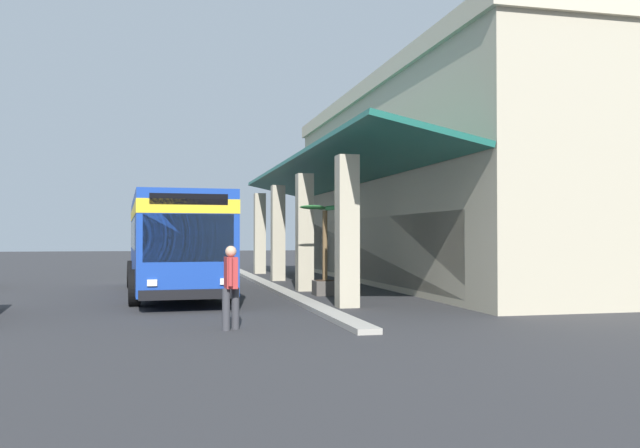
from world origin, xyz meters
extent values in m
plane|color=#2D2D30|center=(0.00, 8.00, 0.00)|extent=(120.00, 120.00, 0.00)
cube|color=#9E998E|center=(2.64, 3.83, 0.06)|extent=(26.62, 0.50, 0.12)
cube|color=#B2A88E|center=(2.64, 13.53, 3.69)|extent=(22.18, 11.71, 7.37)
cube|color=#C0B59A|center=(2.64, 13.53, 7.67)|extent=(22.48, 12.01, 0.60)
cube|color=#B2A88E|center=(-5.68, 4.74, 2.03)|extent=(0.55, 0.55, 4.06)
cube|color=#B2A88E|center=(-0.13, 4.74, 2.03)|extent=(0.55, 0.55, 4.06)
cube|color=#B2A88E|center=(5.41, 4.74, 2.03)|extent=(0.55, 0.55, 4.06)
cube|color=#B2A88E|center=(10.96, 4.74, 2.03)|extent=(0.55, 0.55, 4.06)
cube|color=#19594C|center=(2.64, 6.07, 4.41)|extent=(22.18, 3.16, 0.82)
cube|color=#19232D|center=(2.64, 7.71, 1.40)|extent=(18.63, 0.08, 2.40)
cube|color=#193D9E|center=(5.70, 0.29, 1.73)|extent=(11.12, 3.14, 2.75)
cube|color=yellow|center=(5.70, 0.29, 2.65)|extent=(11.14, 3.16, 0.36)
cube|color=#19232D|center=(5.40, 0.28, 1.95)|extent=(9.37, 3.08, 0.90)
cube|color=#19232D|center=(11.16, 0.59, 1.85)|extent=(0.18, 2.24, 1.20)
cube|color=black|center=(11.17, 0.59, 2.82)|extent=(0.16, 1.94, 0.28)
cube|color=black|center=(11.29, 0.60, 0.45)|extent=(0.33, 2.46, 0.24)
cube|color=silver|center=(11.16, 1.48, 0.75)|extent=(0.07, 0.24, 0.16)
cube|color=silver|center=(11.26, -0.30, 0.75)|extent=(0.07, 0.24, 0.16)
cube|color=silver|center=(4.20, 0.21, 3.22)|extent=(2.49, 1.91, 0.24)
cylinder|color=black|center=(9.26, 1.76, 0.50)|extent=(1.00, 0.30, 1.00)
cylinder|color=black|center=(9.39, -0.78, 0.50)|extent=(1.00, 0.30, 1.00)
cylinder|color=black|center=(2.56, 1.40, 0.50)|extent=(1.00, 0.30, 1.00)
cylinder|color=black|center=(2.69, -1.15, 0.50)|extent=(1.00, 0.30, 1.00)
cylinder|color=#38383D|center=(14.69, 1.19, 0.42)|extent=(0.16, 0.16, 0.84)
cylinder|color=#38383D|center=(14.51, 1.40, 0.42)|extent=(0.16, 0.16, 0.84)
cube|color=#B23333|center=(14.60, 1.30, 1.16)|extent=(0.50, 0.24, 0.63)
sphere|color=tan|center=(14.60, 1.30, 1.59)|extent=(0.23, 0.23, 0.23)
cylinder|color=#B23333|center=(14.90, 1.26, 1.19)|extent=(0.09, 0.09, 0.57)
cylinder|color=#B23333|center=(14.30, 1.33, 1.19)|extent=(0.09, 0.09, 0.57)
cube|color=#4C4742|center=(7.28, 5.02, 0.23)|extent=(0.71, 0.71, 0.47)
cylinder|color=#332319|center=(7.28, 5.02, 0.48)|extent=(0.60, 0.60, 0.02)
cylinder|color=brown|center=(7.28, 5.02, 1.59)|extent=(0.16, 0.16, 2.25)
ellipsoid|color=#286B33|center=(7.67, 5.13, 2.78)|extent=(0.83, 0.42, 0.19)
ellipsoid|color=#286B33|center=(7.30, 5.51, 2.83)|extent=(0.25, 0.98, 0.16)
ellipsoid|color=#286B33|center=(6.74, 5.02, 2.82)|extent=(1.08, 0.22, 0.17)
ellipsoid|color=#286B33|center=(7.29, 4.61, 2.82)|extent=(0.22, 0.83, 0.18)
camera|label=1|loc=(28.38, -0.06, 1.90)|focal=38.03mm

